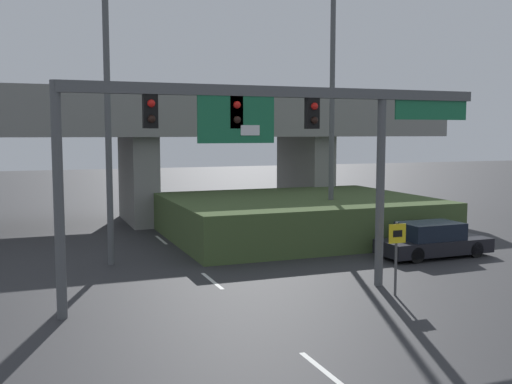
# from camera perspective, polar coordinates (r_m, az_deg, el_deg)

# --- Properties ---
(lane_markings) EXTENTS (0.14, 36.05, 0.01)m
(lane_markings) POSITION_cam_1_polar(r_m,az_deg,el_deg) (20.82, -4.20, -8.43)
(lane_markings) COLOR silver
(lane_markings) RESTS_ON ground
(signal_gantry) EXTENTS (13.63, 0.44, 6.46)m
(signal_gantry) POSITION_cam_1_polar(r_m,az_deg,el_deg) (18.13, 1.11, 5.93)
(signal_gantry) COLOR #515456
(signal_gantry) RESTS_ON ground
(speed_limit_sign) EXTENTS (0.60, 0.11, 2.32)m
(speed_limit_sign) POSITION_cam_1_polar(r_m,az_deg,el_deg) (19.11, 13.24, -5.20)
(speed_limit_sign) COLOR #4C4C4C
(speed_limit_sign) RESTS_ON ground
(highway_light_pole_near) EXTENTS (0.70, 0.36, 17.74)m
(highway_light_pole_near) POSITION_cam_1_polar(r_m,az_deg,el_deg) (23.74, -14.15, 15.66)
(highway_light_pole_near) COLOR #515456
(highway_light_pole_near) RESTS_ON ground
(highway_light_pole_far) EXTENTS (0.70, 0.36, 17.57)m
(highway_light_pole_far) POSITION_cam_1_polar(r_m,az_deg,el_deg) (28.59, 7.33, 13.87)
(highway_light_pole_far) COLOR #515456
(highway_light_pole_far) RESTS_ON ground
(overpass_bridge) EXTENTS (36.74, 7.06, 7.37)m
(overpass_bridge) POSITION_cam_1_polar(r_m,az_deg,el_deg) (34.30, -11.23, 5.47)
(overpass_bridge) COLOR gray
(overpass_bridge) RESTS_ON ground
(grass_embankment) EXTENTS (12.28, 9.83, 1.92)m
(grass_embankment) POSITION_cam_1_polar(r_m,az_deg,el_deg) (29.41, 3.93, -2.37)
(grass_embankment) COLOR #42562D
(grass_embankment) RESTS_ON ground
(parked_sedan_near_right) EXTENTS (4.75, 1.91, 1.42)m
(parked_sedan_near_right) POSITION_cam_1_polar(r_m,az_deg,el_deg) (25.63, 16.47, -4.48)
(parked_sedan_near_right) COLOR black
(parked_sedan_near_right) RESTS_ON ground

